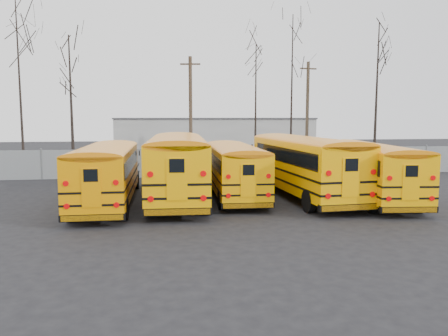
{
  "coord_description": "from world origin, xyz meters",
  "views": [
    {
      "loc": [
        -3.79,
        -18.68,
        4.19
      ],
      "look_at": [
        -0.75,
        3.35,
        1.6
      ],
      "focal_mm": 35.0,
      "sensor_mm": 36.0,
      "label": 1
    }
  ],
  "objects": [
    {
      "name": "tree_2",
      "position": [
        -10.72,
        16.03,
        5.15
      ],
      "size": [
        0.26,
        0.26,
        10.3
      ],
      "primitive_type": "cone",
      "color": "black",
      "rests_on": "ground"
    },
    {
      "name": "fence",
      "position": [
        0.0,
        12.0,
        1.0
      ],
      "size": [
        40.0,
        0.04,
        2.0
      ],
      "primitive_type": "cube",
      "color": "gray",
      "rests_on": "ground"
    },
    {
      "name": "bus_e",
      "position": [
        6.57,
        2.24,
        1.71
      ],
      "size": [
        3.37,
        10.61,
        2.92
      ],
      "rotation": [
        0.0,
        0.0,
        -0.09
      ],
      "color": "black",
      "rests_on": "ground"
    },
    {
      "name": "utility_pole_right",
      "position": [
        9.12,
        19.69,
        4.69
      ],
      "size": [
        1.62,
        0.42,
        9.12
      ],
      "rotation": [
        0.0,
        0.0,
        0.19
      ],
      "color": "#483929",
      "rests_on": "ground"
    },
    {
      "name": "ground",
      "position": [
        0.0,
        0.0,
        0.0
      ],
      "size": [
        120.0,
        120.0,
        0.0
      ],
      "primitive_type": "plane",
      "color": "black",
      "rests_on": "ground"
    },
    {
      "name": "bus_c",
      "position": [
        -0.15,
        3.92,
        1.66
      ],
      "size": [
        2.51,
        10.16,
        2.83
      ],
      "rotation": [
        0.0,
        0.0,
        -0.02
      ],
      "color": "black",
      "rests_on": "ground"
    },
    {
      "name": "bus_d",
      "position": [
        3.41,
        3.32,
        1.9
      ],
      "size": [
        3.54,
        11.78,
        3.25
      ],
      "rotation": [
        0.0,
        0.0,
        0.08
      ],
      "color": "black",
      "rests_on": "ground"
    },
    {
      "name": "distant_building",
      "position": [
        2.0,
        32.0,
        2.0
      ],
      "size": [
        22.0,
        8.0,
        4.0
      ],
      "primitive_type": "cube",
      "color": "#BBBAB5",
      "rests_on": "ground"
    },
    {
      "name": "bus_b",
      "position": [
        -3.13,
        3.55,
        1.96
      ],
      "size": [
        3.15,
        12.06,
        3.35
      ],
      "rotation": [
        0.0,
        0.0,
        -0.03
      ],
      "color": "black",
      "rests_on": "ground"
    },
    {
      "name": "tree_1",
      "position": [
        -13.65,
        13.69,
        6.23
      ],
      "size": [
        0.26,
        0.26,
        12.45
      ],
      "primitive_type": "cone",
      "color": "black",
      "rests_on": "ground"
    },
    {
      "name": "tree_3",
      "position": [
        3.2,
        14.28,
        4.86
      ],
      "size": [
        0.26,
        0.26,
        9.71
      ],
      "primitive_type": "cone",
      "color": "black",
      "rests_on": "ground"
    },
    {
      "name": "bus_a",
      "position": [
        -6.5,
        2.58,
        1.73
      ],
      "size": [
        2.44,
        10.56,
        2.95
      ],
      "rotation": [
        0.0,
        0.0,
        0.0
      ],
      "color": "black",
      "rests_on": "ground"
    },
    {
      "name": "tree_5",
      "position": [
        14.26,
        16.87,
        6.06
      ],
      "size": [
        0.26,
        0.26,
        12.12
      ],
      "primitive_type": "cone",
      "color": "black",
      "rests_on": "ground"
    },
    {
      "name": "tree_4",
      "position": [
        7.05,
        17.76,
        6.36
      ],
      "size": [
        0.26,
        0.26,
        12.72
      ],
      "primitive_type": "cone",
      "color": "black",
      "rests_on": "ground"
    },
    {
      "name": "utility_pole_left",
      "position": [
        -1.66,
        16.04,
        4.57
      ],
      "size": [
        1.58,
        0.34,
        8.9
      ],
      "rotation": [
        0.0,
        0.0,
        -0.14
      ],
      "color": "#443527",
      "rests_on": "ground"
    }
  ]
}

